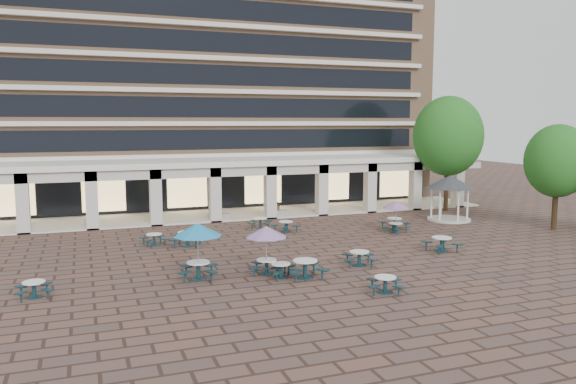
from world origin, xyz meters
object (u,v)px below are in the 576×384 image
at_px(planter_right, 277,209).
at_px(picnic_table_0, 34,288).
at_px(gazebo, 450,187).
at_px(picnic_table_2, 385,283).
at_px(picnic_table_1, 281,269).
at_px(planter_left, 219,214).

bearing_deg(planter_right, picnic_table_0, -136.10).
height_order(gazebo, planter_right, gazebo).
bearing_deg(picnic_table_2, planter_right, 108.59).
bearing_deg(gazebo, picnic_table_1, -148.66).
bearing_deg(picnic_table_0, picnic_table_2, -22.70).
xyz_separation_m(picnic_table_0, planter_right, (16.00, 15.40, 0.17)).
bearing_deg(planter_left, picnic_table_0, -126.58).
bearing_deg(picnic_table_0, gazebo, 14.02).
xyz_separation_m(picnic_table_2, planter_right, (2.01, 19.82, 0.16)).
bearing_deg(picnic_table_1, picnic_table_0, 165.62).
height_order(picnic_table_0, gazebo, gazebo).
distance_m(picnic_table_1, planter_right, 16.99).
relative_size(picnic_table_1, planter_left, 1.14).
bearing_deg(picnic_table_1, gazebo, 20.81).
xyz_separation_m(picnic_table_0, planter_left, (11.42, 15.40, 0.08)).
bearing_deg(planter_left, planter_right, 0.00).
relative_size(planter_left, planter_right, 1.00).
relative_size(picnic_table_2, planter_right, 1.28).
xyz_separation_m(gazebo, planter_left, (-15.97, 5.87, -2.00)).
bearing_deg(picnic_table_2, planter_left, 121.75).
distance_m(picnic_table_1, gazebo, 19.78).
relative_size(picnic_table_1, picnic_table_2, 0.89).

